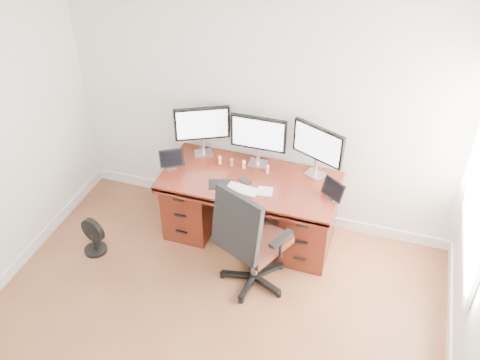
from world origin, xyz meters
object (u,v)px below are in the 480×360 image
(floor_fan, at_px, (93,237))
(monitor_center, at_px, (258,135))
(keyboard, at_px, (243,189))
(desk, at_px, (250,205))
(office_chair, at_px, (251,254))

(floor_fan, height_order, monitor_center, monitor_center)
(floor_fan, distance_m, keyboard, 1.59)
(floor_fan, xyz_separation_m, monitor_center, (1.41, 0.95, 0.90))
(floor_fan, bearing_deg, desk, 41.17)
(desk, bearing_deg, floor_fan, -153.23)
(desk, height_order, office_chair, office_chair)
(desk, xyz_separation_m, monitor_center, (0.00, 0.24, 0.68))
(floor_fan, distance_m, monitor_center, 1.92)
(desk, height_order, monitor_center, monitor_center)
(monitor_center, relative_size, keyboard, 1.83)
(desk, xyz_separation_m, keyboard, (-0.01, -0.22, 0.36))
(monitor_center, distance_m, keyboard, 0.56)
(office_chair, distance_m, floor_fan, 1.62)
(office_chair, bearing_deg, desk, 132.00)
(desk, relative_size, keyboard, 5.66)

